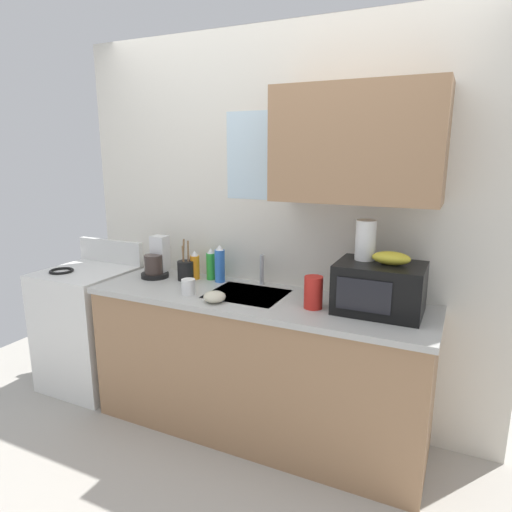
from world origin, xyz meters
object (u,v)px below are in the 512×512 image
dish_soap_bottle_blue (220,265)px  mug_white (188,287)px  paper_towel_roll (366,240)px  microwave (379,288)px  dish_soap_bottle_green (211,265)px  coffee_maker (157,262)px  stove_range (90,327)px  small_bowl (215,297)px  cereal_canister (313,292)px  dish_soap_bottle_orange (195,266)px  utensil_crock (186,270)px  banana_bunch (391,258)px

dish_soap_bottle_blue → mug_white: 0.33m
paper_towel_roll → mug_white: paper_towel_roll is taller
microwave → dish_soap_bottle_green: microwave is taller
mug_white → dish_soap_bottle_blue: bearing=82.8°
coffee_maker → stove_range: bearing=-169.8°
dish_soap_bottle_green → mug_white: bearing=-82.3°
dish_soap_bottle_green → coffee_maker: bearing=-165.8°
coffee_maker → small_bowl: bearing=-25.5°
cereal_canister → mug_white: bearing=-173.3°
dish_soap_bottle_green → mug_white: dish_soap_bottle_green is taller
stove_range → mug_white: stove_range is taller
dish_soap_bottle_blue → dish_soap_bottle_green: bearing=162.7°
stove_range → dish_soap_bottle_orange: (0.85, 0.16, 0.53)m
paper_towel_roll → utensil_crock: 1.24m
stove_range → small_bowl: 1.33m
microwave → banana_bunch: banana_bunch is taller
paper_towel_roll → utensil_crock: size_ratio=0.78×
banana_bunch → dish_soap_bottle_green: 1.23m
stove_range → coffee_maker: coffee_maker is taller
coffee_maker → utensil_crock: utensil_crock is taller
stove_range → dish_soap_bottle_orange: dish_soap_bottle_orange is taller
paper_towel_roll → cereal_canister: (-0.24, -0.15, -0.29)m
dish_soap_bottle_orange → small_bowl: bearing=-44.7°
cereal_canister → small_bowl: size_ratio=1.40×
paper_towel_roll → coffee_maker: size_ratio=0.79×
utensil_crock → small_bowl: utensil_crock is taller
coffee_maker → mug_white: 0.50m
coffee_maker → cereal_canister: size_ratio=1.54×
microwave → dish_soap_bottle_orange: 1.27m
cereal_canister → dish_soap_bottle_orange: bearing=166.6°
dish_soap_bottle_orange → dish_soap_bottle_blue: bearing=2.7°
paper_towel_roll → cereal_canister: paper_towel_roll is taller
banana_bunch → utensil_crock: (-1.35, 0.07, -0.23)m
stove_range → banana_bunch: banana_bunch is taller
coffee_maker → dish_soap_bottle_green: coffee_maker is taller
dish_soap_bottle_blue → banana_bunch: bearing=-6.5°
banana_bunch → cereal_canister: banana_bunch is taller
dish_soap_bottle_green → cereal_canister: bearing=-17.4°
utensil_crock → small_bowl: (0.42, -0.32, -0.04)m
coffee_maker → mug_white: size_ratio=2.95×
microwave → cereal_canister: size_ratio=2.53×
paper_towel_roll → small_bowl: size_ratio=1.69×
stove_range → dish_soap_bottle_blue: (1.05, 0.17, 0.56)m
banana_bunch → small_bowl: (-0.94, -0.25, -0.27)m
utensil_crock → small_bowl: 0.53m
small_bowl → utensil_crock: bearing=142.4°
mug_white → dish_soap_bottle_orange: bearing=116.2°
paper_towel_roll → small_bowl: (-0.79, -0.30, -0.35)m
cereal_canister → small_bowl: bearing=-164.7°
stove_range → utensil_crock: size_ratio=3.83×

